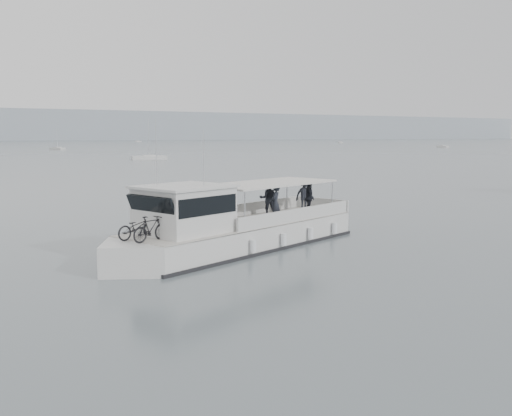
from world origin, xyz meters
TOP-DOWN VIEW (x-y plane):
  - ground at (0.00, 0.00)m, footprint 1400.00×1400.00m
  - tour_boat at (-5.45, 0.76)m, footprint 12.49×6.77m

SIDE VIEW (x-z plane):
  - ground at x=0.00m, z-range 0.00..0.00m
  - tour_boat at x=-5.45m, z-range -1.79..3.54m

